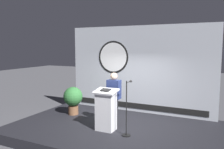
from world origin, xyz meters
The scene contains 7 objects.
ground_plane centered at (0.00, 0.00, 0.00)m, with size 40.00×40.00×0.00m, color #4C4C51.
stage_platform centered at (0.00, 0.00, 0.15)m, with size 6.40×4.00×0.30m, color black.
banner_display centered at (-0.03, 1.85, 1.88)m, with size 5.48×0.12×3.16m.
podium centered at (-0.19, -0.39, 0.90)m, with size 0.64×0.50×1.22m.
speaker_person centered at (-0.16, 0.09, 1.13)m, with size 0.40×0.26×1.63m.
microphone_stand centered at (0.51, -0.50, 0.82)m, with size 0.24×0.46×1.51m.
potted_plant centered at (-1.97, 0.50, 0.89)m, with size 0.68×0.68×0.99m.
Camera 1 is at (2.79, -6.15, 2.71)m, focal length 37.03 mm.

